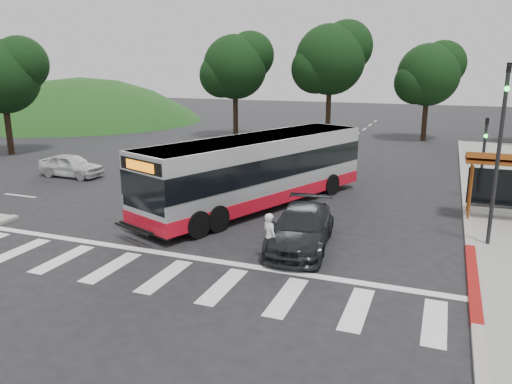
% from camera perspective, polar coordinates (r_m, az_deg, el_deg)
% --- Properties ---
extents(ground, '(140.00, 140.00, 0.00)m').
position_cam_1_polar(ground, '(20.20, -3.06, -4.21)').
color(ground, black).
rests_on(ground, ground).
extents(sidewalk_east, '(4.00, 40.00, 0.12)m').
position_cam_1_polar(sidewalk_east, '(26.45, 27.13, -1.18)').
color(sidewalk_east, gray).
rests_on(sidewalk_east, ground).
extents(curb_east, '(0.30, 40.00, 0.15)m').
position_cam_1_polar(curb_east, '(26.28, 22.81, -0.77)').
color(curb_east, '#9E9991').
rests_on(curb_east, ground).
extents(curb_east_red, '(0.32, 6.00, 0.15)m').
position_cam_1_polar(curb_east_red, '(16.77, 23.55, -9.18)').
color(curb_east_red, maroon).
rests_on(curb_east_red, ground).
extents(hillside_nw, '(44.00, 44.00, 10.00)m').
position_cam_1_polar(hillside_nw, '(62.31, -19.14, 7.68)').
color(hillside_nw, '#1A4516').
rests_on(hillside_nw, ground).
extents(crosswalk_ladder, '(18.00, 2.60, 0.01)m').
position_cam_1_polar(crosswalk_ladder, '(16.07, -10.40, -9.45)').
color(crosswalk_ladder, silver).
rests_on(crosswalk_ladder, ground).
extents(traffic_signal_ne_tall, '(0.18, 0.37, 6.50)m').
position_cam_1_polar(traffic_signal_ne_tall, '(19.22, 26.12, 5.27)').
color(traffic_signal_ne_tall, black).
rests_on(traffic_signal_ne_tall, ground).
extents(traffic_signal_ne_short, '(0.18, 0.37, 4.00)m').
position_cam_1_polar(traffic_signal_ne_short, '(26.32, 24.60, 4.43)').
color(traffic_signal_ne_short, black).
rests_on(traffic_signal_ne_short, ground).
extents(tree_north_a, '(6.60, 6.15, 10.17)m').
position_cam_1_polar(tree_north_a, '(44.62, 8.60, 14.86)').
color(tree_north_a, black).
rests_on(tree_north_a, ground).
extents(tree_north_b, '(5.72, 5.33, 8.43)m').
position_cam_1_polar(tree_north_b, '(45.57, 19.20, 12.65)').
color(tree_north_b, black).
rests_on(tree_north_b, ground).
extents(tree_north_c, '(6.16, 5.74, 9.30)m').
position_cam_1_polar(tree_north_c, '(45.17, -2.28, 14.20)').
color(tree_north_c, black).
rests_on(tree_north_c, ground).
extents(tree_west_a, '(5.72, 5.33, 8.43)m').
position_cam_1_polar(tree_west_a, '(40.55, -26.90, 11.79)').
color(tree_west_a, black).
rests_on(tree_west_a, ground).
extents(transit_bus, '(7.24, 12.70, 3.25)m').
position_cam_1_polar(transit_bus, '(22.90, 0.22, 2.26)').
color(transit_bus, '#B5B7BA').
rests_on(transit_bus, ground).
extents(pedestrian, '(0.71, 0.66, 1.64)m').
position_cam_1_polar(pedestrian, '(16.83, 1.55, -5.12)').
color(pedestrian, white).
rests_on(pedestrian, ground).
extents(dark_sedan, '(2.56, 5.16, 1.44)m').
position_cam_1_polar(dark_sedan, '(18.06, 5.19, -4.13)').
color(dark_sedan, black).
rests_on(dark_sedan, ground).
extents(west_car_white, '(3.99, 1.69, 1.35)m').
position_cam_1_polar(west_car_white, '(31.29, -20.38, 2.87)').
color(west_car_white, silver).
rests_on(west_car_white, ground).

